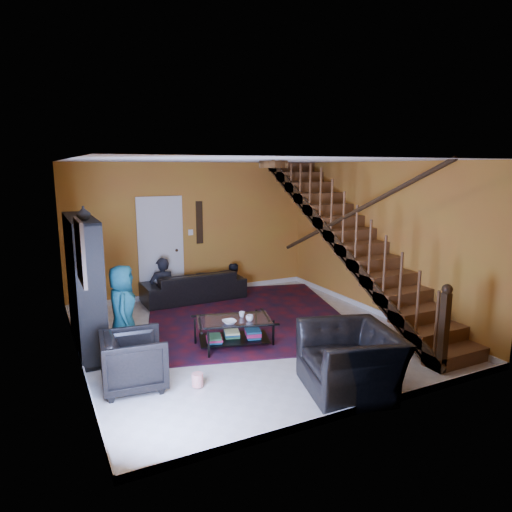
{
  "coord_description": "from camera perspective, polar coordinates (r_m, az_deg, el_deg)",
  "views": [
    {
      "loc": [
        -3.05,
        -6.4,
        2.7
      ],
      "look_at": [
        0.33,
        0.4,
        1.22
      ],
      "focal_mm": 32.0,
      "sensor_mm": 36.0,
      "label": 1
    }
  ],
  "objects": [
    {
      "name": "cup_a",
      "position": [
        6.92,
        -0.81,
        -7.77
      ],
      "size": [
        0.15,
        0.15,
        0.09
      ],
      "primitive_type": "imported",
      "rotation": [
        0.0,
        0.0,
        0.4
      ],
      "color": "#999999",
      "rests_on": "coffee_table"
    },
    {
      "name": "armchair_left",
      "position": [
        5.97,
        -15.0,
        -12.52
      ],
      "size": [
        0.84,
        0.82,
        0.7
      ],
      "primitive_type": "imported",
      "rotation": [
        0.0,
        0.0,
        1.47
      ],
      "color": "black",
      "rests_on": "floor"
    },
    {
      "name": "rug",
      "position": [
        8.49,
        -1.31,
        -7.44
      ],
      "size": [
        4.41,
        4.76,
        0.02
      ],
      "primitive_type": "cube",
      "rotation": [
        0.0,
        0.0,
        -0.27
      ],
      "color": "#460C15",
      "rests_on": "floor"
    },
    {
      "name": "floor",
      "position": [
        7.58,
        -0.9,
        -9.81
      ],
      "size": [
        5.5,
        5.5,
        0.0
      ],
      "primitive_type": "plane",
      "color": "beige",
      "rests_on": "ground"
    },
    {
      "name": "staircase",
      "position": [
        8.33,
        12.37,
        1.8
      ],
      "size": [
        0.95,
        5.02,
        3.18
      ],
      "color": "brown",
      "rests_on": "floor"
    },
    {
      "name": "armchair_right",
      "position": [
        5.81,
        11.71,
        -12.66
      ],
      "size": [
        1.31,
        1.42,
        0.77
      ],
      "primitive_type": "imported",
      "rotation": [
        0.0,
        0.0,
        -1.83
      ],
      "color": "black",
      "rests_on": "floor"
    },
    {
      "name": "bookshelf",
      "position": [
        7.24,
        -20.57,
        -3.55
      ],
      "size": [
        0.35,
        1.8,
        2.0
      ],
      "color": "black",
      "rests_on": "floor"
    },
    {
      "name": "bowl",
      "position": [
        6.82,
        -3.35,
        -8.23
      ],
      "size": [
        0.21,
        0.21,
        0.05
      ],
      "primitive_type": "imported",
      "rotation": [
        0.0,
        0.0,
        -0.01
      ],
      "color": "#999999",
      "rests_on": "coffee_table"
    },
    {
      "name": "person_adult_a",
      "position": [
        9.36,
        -11.57,
        -4.38
      ],
      "size": [
        0.53,
        0.37,
        1.39
      ],
      "primitive_type": "imported",
      "rotation": [
        0.0,
        0.0,
        3.07
      ],
      "color": "black",
      "rests_on": "sofa"
    },
    {
      "name": "cup_b",
      "position": [
        7.09,
        -1.79,
        -7.31
      ],
      "size": [
        0.11,
        0.11,
        0.08
      ],
      "primitive_type": "imported",
      "rotation": [
        0.0,
        0.0,
        -0.3
      ],
      "color": "#999999",
      "rests_on": "coffee_table"
    },
    {
      "name": "popcorn_bucket",
      "position": [
        5.92,
        -7.33,
        -15.1
      ],
      "size": [
        0.19,
        0.19,
        0.16
      ],
      "primitive_type": "cylinder",
      "rotation": [
        0.0,
        0.0,
        0.39
      ],
      "color": "red",
      "rests_on": "rug"
    },
    {
      "name": "wall_hanging",
      "position": [
        9.74,
        -7.08,
        4.19
      ],
      "size": [
        0.14,
        0.03,
        0.9
      ],
      "primitive_type": "cube",
      "color": "black",
      "rests_on": "room"
    },
    {
      "name": "sofa",
      "position": [
        9.47,
        -7.8,
        -3.71
      ],
      "size": [
        2.08,
        0.85,
        0.6
      ],
      "primitive_type": "imported",
      "rotation": [
        0.0,
        0.0,
        3.16
      ],
      "color": "black",
      "rests_on": "floor"
    },
    {
      "name": "ceiling_fixture",
      "position": [
        6.37,
        2.18,
        11.39
      ],
      "size": [
        0.4,
        0.4,
        0.1
      ],
      "primitive_type": "cylinder",
      "color": "#3F2814",
      "rests_on": "room"
    },
    {
      "name": "person_adult_b",
      "position": [
        9.87,
        -2.98,
        -4.15
      ],
      "size": [
        0.57,
        0.46,
        1.13
      ],
      "primitive_type": "imported",
      "rotation": [
        0.0,
        0.0,
        3.2
      ],
      "color": "black",
      "rests_on": "sofa"
    },
    {
      "name": "door",
      "position": [
        9.57,
        -11.8,
        0.73
      ],
      "size": [
        0.82,
        0.05,
        2.05
      ],
      "primitive_type": "cube",
      "color": "silver",
      "rests_on": "floor"
    },
    {
      "name": "coffee_table",
      "position": [
        7.08,
        -2.76,
        -9.28
      ],
      "size": [
        1.25,
        0.93,
        0.43
      ],
      "rotation": [
        0.0,
        0.0,
        -0.28
      ],
      "color": "black",
      "rests_on": "floor"
    },
    {
      "name": "room",
      "position": [
        8.35,
        -13.29,
        -7.76
      ],
      "size": [
        5.5,
        5.5,
        5.5
      ],
      "color": "#B56028",
      "rests_on": "ground"
    },
    {
      "name": "person_child",
      "position": [
        6.99,
        -16.31,
        -6.4
      ],
      "size": [
        0.54,
        0.71,
        1.32
      ],
      "primitive_type": "imported",
      "rotation": [
        0.0,
        0.0,
        1.38
      ],
      "color": "#1C5F6A",
      "rests_on": "armchair_left"
    },
    {
      "name": "framed_picture",
      "position": [
        5.6,
        -21.13,
        0.51
      ],
      "size": [
        0.04,
        0.74,
        0.74
      ],
      "primitive_type": "cube",
      "color": "maroon",
      "rests_on": "room"
    },
    {
      "name": "vase",
      "position": [
        6.56,
        -20.77,
        5.04
      ],
      "size": [
        0.18,
        0.18,
        0.19
      ],
      "primitive_type": "imported",
      "color": "#999999",
      "rests_on": "bookshelf"
    }
  ]
}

